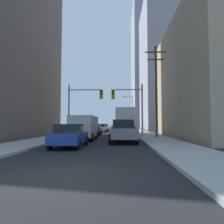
{
  "coord_description": "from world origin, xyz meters",
  "views": [
    {
      "loc": [
        1.66,
        -5.73,
        1.54
      ],
      "look_at": [
        0.0,
        36.08,
        3.98
      ],
      "focal_mm": 32.29,
      "sensor_mm": 36.0,
      "label": 1
    }
  ],
  "objects": [
    {
      "name": "building_right_mid_block",
      "position": [
        20.38,
        51.49,
        17.87
      ],
      "size": [
        24.31,
        20.23,
        35.74
      ],
      "primitive_type": "cube",
      "color": "#93939E",
      "rests_on": "ground"
    },
    {
      "name": "sidewalk_right",
      "position": [
        5.16,
        50.0,
        0.07
      ],
      "size": [
        3.22,
        160.0,
        0.15
      ],
      "primitive_type": "cube",
      "color": "#9E9E99",
      "rests_on": "ground"
    },
    {
      "name": "sedan_maroon",
      "position": [
        1.92,
        45.34,
        0.77
      ],
      "size": [
        1.95,
        4.21,
        1.52
      ],
      "color": "maroon",
      "rests_on": "ground"
    },
    {
      "name": "pickup_truck_grey",
      "position": [
        1.93,
        11.33,
        0.93
      ],
      "size": [
        2.2,
        5.46,
        1.9
      ],
      "color": "slate",
      "rests_on": "ground"
    },
    {
      "name": "ground_plane",
      "position": [
        0.0,
        0.0,
        0.0
      ],
      "size": [
        400.0,
        400.0,
        0.0
      ],
      "primitive_type": "plane",
      "color": "black"
    },
    {
      "name": "sedan_black",
      "position": [
        -1.89,
        21.32,
        0.77
      ],
      "size": [
        1.95,
        4.21,
        1.52
      ],
      "color": "black",
      "rests_on": "ground"
    },
    {
      "name": "cargo_van_silver",
      "position": [
        -1.72,
        13.31,
        1.29
      ],
      "size": [
        2.16,
        5.23,
        2.26
      ],
      "color": "#B7BABF",
      "rests_on": "ground"
    },
    {
      "name": "building_right_far_highrise",
      "position": [
        17.45,
        93.54,
        30.17
      ],
      "size": [
        18.78,
        28.35,
        60.35
      ],
      "primitive_type": "cube",
      "color": "#93939E",
      "rests_on": "ground"
    },
    {
      "name": "traffic_signal_near_left",
      "position": [
        -2.45,
        16.85,
        4.05
      ],
      "size": [
        3.98,
        0.44,
        6.0
      ],
      "color": "gray",
      "rests_on": "ground"
    },
    {
      "name": "utility_pole_right",
      "position": [
        5.48,
        15.5,
        5.16
      ],
      "size": [
        2.2,
        0.28,
        9.78
      ],
      "color": "brown",
      "rests_on": "ground"
    },
    {
      "name": "traffic_signal_near_right",
      "position": [
        2.66,
        16.85,
        4.03
      ],
      "size": [
        3.54,
        0.44,
        6.0
      ],
      "color": "gray",
      "rests_on": "ground"
    },
    {
      "name": "sedan_white",
      "position": [
        -1.67,
        36.64,
        0.77
      ],
      "size": [
        1.95,
        4.26,
        1.52
      ],
      "color": "white",
      "rests_on": "ground"
    },
    {
      "name": "street_lamp_right",
      "position": [
        3.93,
        36.6,
        4.51
      ],
      "size": [
        2.13,
        0.32,
        7.5
      ],
      "color": "gray",
      "rests_on": "ground"
    },
    {
      "name": "city_bus",
      "position": [
        2.54,
        22.33,
        1.93
      ],
      "size": [
        2.77,
        11.55,
        3.4
      ],
      "color": "silver",
      "rests_on": "ground"
    },
    {
      "name": "sedan_blue",
      "position": [
        -1.63,
        7.37,
        0.77
      ],
      "size": [
        1.95,
        4.24,
        1.52
      ],
      "color": "navy",
      "rests_on": "ground"
    },
    {
      "name": "sidewalk_left",
      "position": [
        -5.16,
        50.0,
        0.07
      ],
      "size": [
        3.22,
        160.0,
        0.15
      ],
      "primitive_type": "cube",
      "color": "#9E9E99",
      "rests_on": "ground"
    },
    {
      "name": "traffic_signal_far_right",
      "position": [
        2.81,
        50.32,
        4.01
      ],
      "size": [
        3.21,
        0.44,
        6.0
      ],
      "color": "gray",
      "rests_on": "ground"
    },
    {
      "name": "sedan_beige",
      "position": [
        -1.77,
        30.61,
        0.77
      ],
      "size": [
        1.95,
        4.22,
        1.52
      ],
      "color": "#C6B793",
      "rests_on": "ground"
    }
  ]
}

